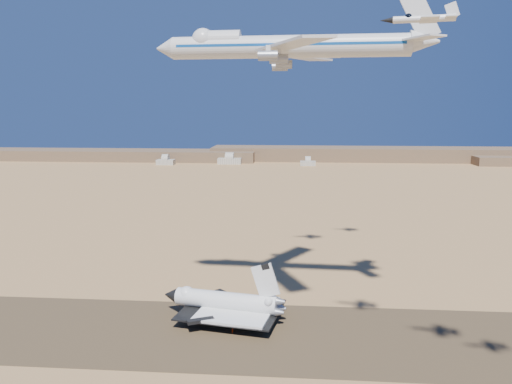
# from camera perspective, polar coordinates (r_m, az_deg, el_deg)

# --- Properties ---
(ground) EXTENTS (1200.00, 1200.00, 0.00)m
(ground) POSITION_cam_1_polar(r_m,az_deg,el_deg) (167.84, -4.47, -15.83)
(ground) COLOR tan
(ground) RESTS_ON ground
(runway) EXTENTS (600.00, 50.00, 0.06)m
(runway) POSITION_cam_1_polar(r_m,az_deg,el_deg) (167.83, -4.47, -15.82)
(runway) COLOR brown
(runway) RESTS_ON ground
(ridgeline) EXTENTS (960.00, 90.00, 18.00)m
(ridgeline) POSITION_cam_1_polar(r_m,az_deg,el_deg) (681.13, 7.99, 4.14)
(ridgeline) COLOR brown
(ridgeline) RESTS_ON ground
(hangars) EXTENTS (200.50, 29.50, 30.00)m
(hangars) POSITION_cam_1_polar(r_m,az_deg,el_deg) (637.75, -3.46, 3.59)
(hangars) COLOR beige
(hangars) RESTS_ON ground
(shuttle) EXTENTS (43.57, 31.86, 21.45)m
(shuttle) POSITION_cam_1_polar(r_m,az_deg,el_deg) (175.81, -3.57, -12.54)
(shuttle) COLOR silver
(shuttle) RESTS_ON runway
(carrier_747) EXTENTS (86.30, 66.92, 21.53)m
(carrier_747) POSITION_cam_1_polar(r_m,az_deg,el_deg) (159.03, 2.81, 16.26)
(carrier_747) COLOR silver
(crew_a) EXTENTS (0.64, 0.77, 1.82)m
(crew_a) POSITION_cam_1_polar(r_m,az_deg,el_deg) (170.05, -1.27, -15.08)
(crew_a) COLOR #C2340B
(crew_a) RESTS_ON runway
(crew_b) EXTENTS (0.55, 0.90, 1.81)m
(crew_b) POSITION_cam_1_polar(r_m,az_deg,el_deg) (167.07, -2.67, -15.57)
(crew_b) COLOR #C2340B
(crew_b) RESTS_ON runway
(crew_c) EXTENTS (1.01, 0.71, 1.56)m
(crew_c) POSITION_cam_1_polar(r_m,az_deg,el_deg) (171.05, -1.85, -14.98)
(crew_c) COLOR #C2340B
(crew_c) RESTS_ON runway
(chase_jet_a) EXTENTS (16.07, 9.07, 4.04)m
(chase_jet_a) POSITION_cam_1_polar(r_m,az_deg,el_deg) (117.93, 18.47, 18.29)
(chase_jet_a) COLOR silver
(chase_jet_e) EXTENTS (16.74, 8.96, 4.17)m
(chase_jet_e) POSITION_cam_1_polar(r_m,az_deg,el_deg) (210.53, 7.71, 15.16)
(chase_jet_e) COLOR silver
(chase_jet_f) EXTENTS (14.99, 7.89, 3.74)m
(chase_jet_f) POSITION_cam_1_polar(r_m,az_deg,el_deg) (229.70, 13.53, 15.18)
(chase_jet_f) COLOR silver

